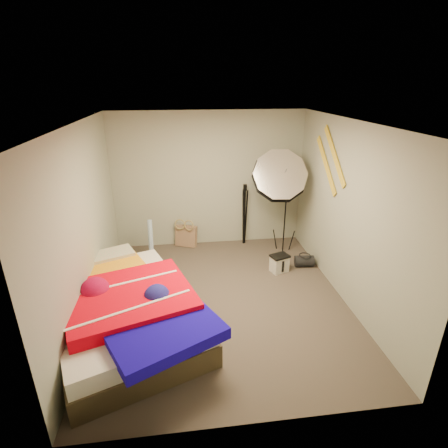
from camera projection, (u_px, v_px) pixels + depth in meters
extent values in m
plane|color=#4C413A|center=(222.00, 300.00, 5.08)|extent=(4.00, 4.00, 0.00)
plane|color=silver|center=(222.00, 123.00, 4.13)|extent=(4.00, 4.00, 0.00)
plane|color=gray|center=(209.00, 181.00, 6.44)|extent=(3.50, 0.00, 3.50)
plane|color=gray|center=(254.00, 313.00, 2.77)|extent=(3.50, 0.00, 3.50)
plane|color=gray|center=(85.00, 227.00, 4.40)|extent=(0.00, 4.00, 4.00)
plane|color=gray|center=(348.00, 214.00, 4.82)|extent=(0.00, 4.00, 4.00)
cube|color=#9C7A5E|center=(186.00, 236.00, 6.69)|extent=(0.44, 0.32, 0.42)
cylinder|color=#578DC3|center=(151.00, 240.00, 6.13)|extent=(0.09, 0.21, 0.73)
cube|color=beige|center=(279.00, 264.00, 5.81)|extent=(0.32, 0.28, 0.27)
cylinder|color=black|center=(304.00, 261.00, 5.98)|extent=(0.33, 0.22, 0.19)
cube|color=gold|center=(334.00, 155.00, 5.10)|extent=(0.02, 0.91, 0.78)
cube|color=gold|center=(326.00, 165.00, 5.40)|extent=(0.02, 0.91, 0.78)
cube|color=#433724|center=(125.00, 321.00, 4.41)|extent=(2.29, 2.67, 0.29)
cube|color=silver|center=(123.00, 305.00, 4.31)|extent=(2.23, 2.62, 0.20)
cube|color=orange|center=(100.00, 279.00, 4.59)|extent=(1.58, 1.51, 0.16)
cube|color=red|center=(130.00, 299.00, 4.14)|extent=(1.72, 1.58, 0.18)
cube|color=#1206B8|center=(163.00, 330.00, 3.67)|extent=(1.42, 1.32, 0.14)
cube|color=#C88C8C|center=(105.00, 259.00, 5.02)|extent=(0.87, 0.64, 0.16)
cylinder|color=black|center=(285.00, 211.00, 6.31)|extent=(0.03, 0.03, 1.54)
cube|color=black|center=(288.00, 172.00, 6.04)|extent=(0.07, 0.07, 0.10)
cone|color=white|center=(279.00, 177.00, 5.95)|extent=(1.23, 0.95, 1.13)
cylinder|color=black|center=(244.00, 217.00, 6.67)|extent=(0.04, 0.04, 1.08)
cube|color=black|center=(245.00, 187.00, 6.45)|extent=(0.07, 0.07, 0.11)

